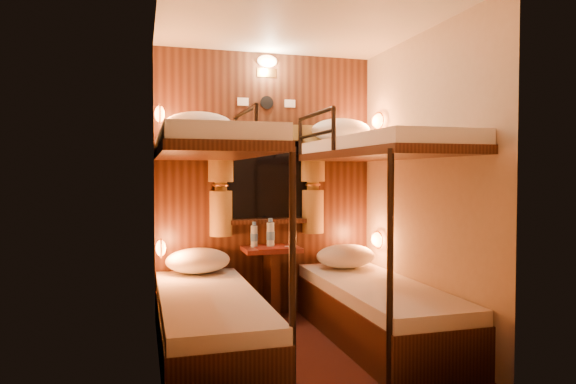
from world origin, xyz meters
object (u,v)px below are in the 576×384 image
object	(u,v)px
bunk_left	(210,279)
bunk_right	(377,269)
table	(271,273)
bottle_left	(254,236)
bottle_right	(271,234)

from	to	relation	value
bunk_left	bunk_right	bearing A→B (deg)	0.00
bunk_left	table	size ratio (longest dim) A/B	2.90
table	bottle_left	distance (m)	0.37
bunk_right	bottle_left	size ratio (longest dim) A/B	8.44
bunk_left	bottle_right	distance (m)	1.06
bunk_right	bottle_right	distance (m)	1.06
bottle_left	bottle_right	distance (m)	0.15
bunk_left	table	xyz separation A→B (m)	(0.65, 0.78, -0.14)
table	bottle_left	world-z (taller)	bottle_left
bunk_right	table	world-z (taller)	bunk_right
bunk_right	table	distance (m)	1.02
bunk_left	bunk_right	world-z (taller)	same
bunk_left	bottle_right	size ratio (longest dim) A/B	7.44
bottle_right	bunk_left	bearing A→B (deg)	-128.59
bunk_right	bottle_left	bearing A→B (deg)	133.70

